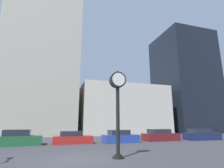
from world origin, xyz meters
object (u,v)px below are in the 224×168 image
car_green (19,139)px  car_blue (120,137)px  street_clock (118,97)px  car_maroon (160,136)px  car_red (72,138)px  car_navy (201,135)px

car_green → car_blue: car_green is taller
street_clock → car_maroon: 12.40m
street_clock → car_maroon: bearing=46.4°
street_clock → car_red: bearing=102.9°
street_clock → car_maroon: street_clock is taller
car_green → car_maroon: car_green is taller
street_clock → car_blue: (3.02, 8.19, -3.07)m
car_blue → car_navy: bearing=-2.5°
car_red → car_navy: (15.81, -0.54, 0.05)m
street_clock → car_green: street_clock is taller
car_blue → street_clock: bearing=-112.7°
car_red → car_maroon: (10.28, -0.02, 0.05)m
car_green → car_maroon: (15.22, 0.21, -0.04)m
car_navy → car_maroon: bearing=177.8°
car_navy → car_green: bearing=-177.6°
car_green → car_red: (4.94, 0.23, -0.08)m
street_clock → car_maroon: size_ratio=1.23×
car_red → car_navy: 15.82m
street_clock → car_navy: size_ratio=1.18×
car_blue → car_navy: (10.79, -0.00, 0.02)m
street_clock → car_red: street_clock is taller
street_clock → car_navy: street_clock is taller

